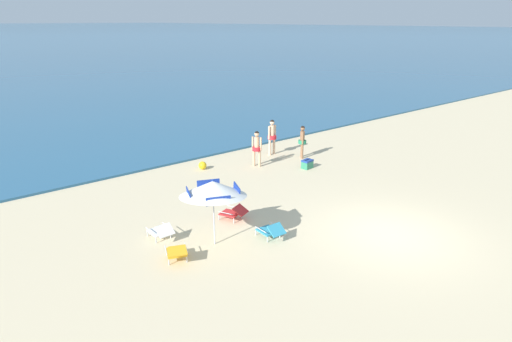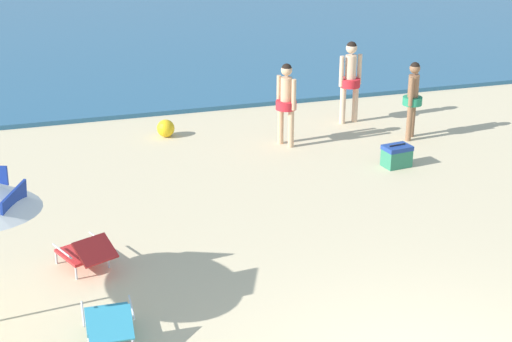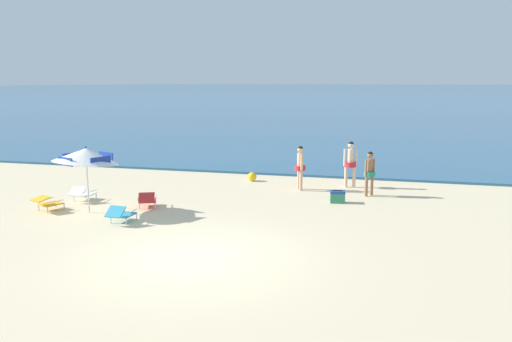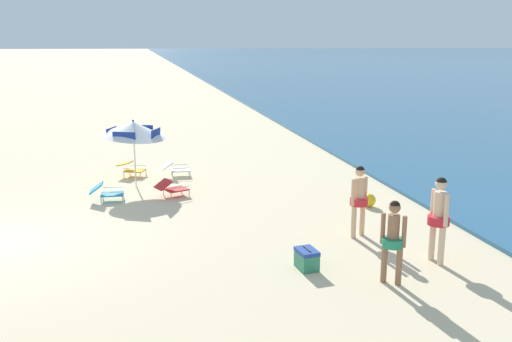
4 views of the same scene
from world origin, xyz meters
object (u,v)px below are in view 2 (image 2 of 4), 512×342
Objects in this scene: lounge_chair_under_umbrella at (86,252)px; lounge_chair_beside_umbrella at (109,321)px; person_wading_in at (350,76)px; cooler_box at (397,156)px; person_standing_near_shore at (413,95)px; person_standing_beside at (286,99)px; beach_ball at (166,128)px.

lounge_chair_beside_umbrella is at bearing -87.43° from lounge_chair_under_umbrella.
person_wading_in is at bearing 39.23° from lounge_chair_under_umbrella.
person_wading_in reaches higher than cooler_box.
cooler_box is at bearing 21.25° from lounge_chair_under_umbrella.
person_standing_near_shore is 1.54m from person_wading_in.
person_standing_beside reaches higher than cooler_box.
beach_ball is (-3.72, 2.87, -0.02)m from cooler_box.
person_standing_near_shore reaches higher than lounge_chair_beside_umbrella.
lounge_chair_under_umbrella is 5.53m from beach_ball.
person_standing_beside is 2.41m from cooler_box.
cooler_box is 1.50× the size of beach_ball.
person_wading_in reaches higher than lounge_chair_under_umbrella.
lounge_chair_beside_umbrella is 8.96m from person_wading_in.
beach_ball is (2.08, 5.12, -0.09)m from lounge_chair_under_umbrella.
cooler_box is (1.56, -1.68, -0.75)m from person_standing_beside.
cooler_box reaches higher than beach_ball.
lounge_chair_under_umbrella is at bearing -112.06° from beach_ball.
person_wading_in is 3.26× the size of cooler_box.
lounge_chair_beside_umbrella is 7.00m from cooler_box.
cooler_box is at bearing -37.67° from beach_ball.
cooler_box is at bearing 35.30° from lounge_chair_beside_umbrella.
lounge_chair_under_umbrella is at bearing -137.10° from person_standing_beside.
lounge_chair_under_umbrella is 7.67m from person_standing_near_shore.
person_wading_in is (5.99, 4.89, 0.74)m from lounge_chair_under_umbrella.
person_standing_near_shore is 4.38× the size of beach_ball.
lounge_chair_under_umbrella is at bearing -158.75° from cooler_box.
person_wading_in is at bearing 119.89° from person_standing_near_shore.
person_standing_near_shore is at bearing -18.43° from beach_ball.
lounge_chair_under_umbrella is at bearing -140.77° from person_wading_in.
beach_ball is at bearing 151.12° from person_standing_beside.
cooler_box is at bearing -94.31° from person_wading_in.
person_wading_in is at bearing -3.37° from beach_ball.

